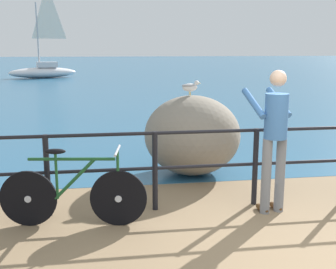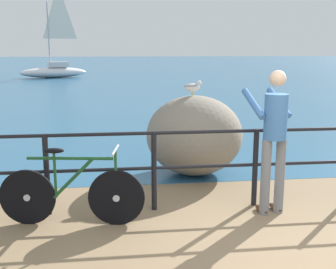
% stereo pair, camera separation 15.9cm
% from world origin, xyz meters
% --- Properties ---
extents(ground_plane, '(120.00, 120.00, 0.10)m').
position_xyz_m(ground_plane, '(0.00, 20.00, -0.05)').
color(ground_plane, '#846B4C').
extents(sea_surface, '(120.00, 90.00, 0.01)m').
position_xyz_m(sea_surface, '(0.00, 47.74, 0.00)').
color(sea_surface, '#285B7F').
rests_on(sea_surface, ground_plane).
extents(promenade_railing, '(7.98, 0.07, 1.02)m').
position_xyz_m(promenade_railing, '(0.00, 1.74, 0.63)').
color(promenade_railing, black).
rests_on(promenade_railing, ground_plane).
extents(bicycle, '(1.69, 0.48, 0.92)m').
position_xyz_m(bicycle, '(-2.31, 1.39, 0.39)').
color(bicycle, black).
rests_on(bicycle, ground_plane).
extents(person_at_railing, '(0.53, 0.67, 1.78)m').
position_xyz_m(person_at_railing, '(0.12, 1.46, 0.99)').
color(person_at_railing, slate).
rests_on(person_at_railing, ground_plane).
extents(breakwater_boulder_main, '(1.55, 1.54, 1.29)m').
position_xyz_m(breakwater_boulder_main, '(-0.53, 3.24, 0.64)').
color(breakwater_boulder_main, gray).
rests_on(breakwater_boulder_main, ground).
extents(seagull, '(0.34, 0.18, 0.23)m').
position_xyz_m(seagull, '(-0.56, 3.29, 1.43)').
color(seagull, gold).
rests_on(seagull, breakwater_boulder_main).
extents(sailboat, '(4.59, 2.44, 6.16)m').
position_xyz_m(sailboat, '(-5.88, 26.33, 0.71)').
color(sailboat, white).
rests_on(sailboat, sea_surface).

